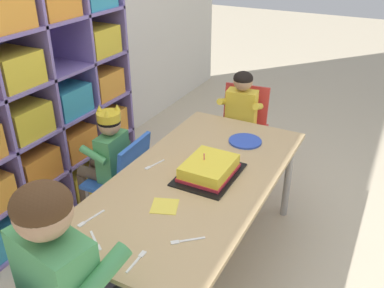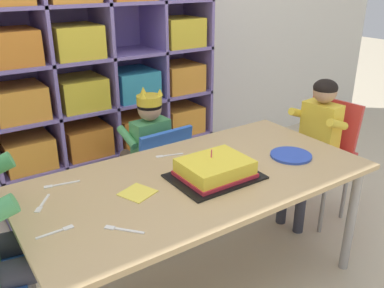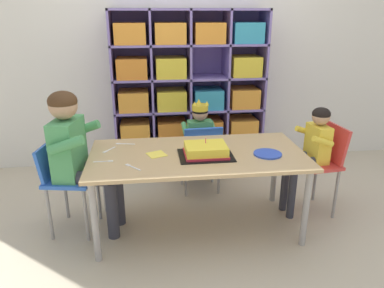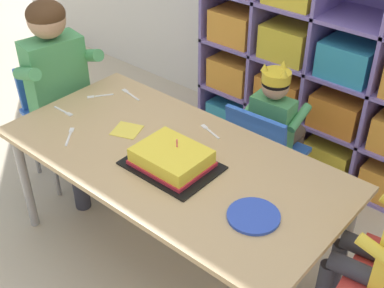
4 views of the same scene
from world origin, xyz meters
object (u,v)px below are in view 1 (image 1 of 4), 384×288
object	(u,v)px
birthday_cake_on_tray	(209,169)
fork_near_cake_tray	(186,241)
fork_at_table_front_edge	(96,242)
classroom_chair_blue	(123,176)
adult_helper_seated	(72,271)
guest_at_table_side	(239,116)
child_with_crown	(106,153)
fork_near_child_seat	(90,219)
fork_scattered_mid_table	(154,165)
fork_beside_plate_stack	(137,260)
paper_plate_stack	(245,141)
classroom_chair_guest_side	(242,124)
activity_table	(196,186)

from	to	relation	value
birthday_cake_on_tray	fork_near_cake_tray	world-z (taller)	birthday_cake_on_tray
fork_at_table_front_edge	classroom_chair_blue	bearing A→B (deg)	-25.05
classroom_chair_blue	adult_helper_seated	xyz separation A→B (m)	(-0.94, -0.48, 0.27)
guest_at_table_side	classroom_chair_blue	bearing A→B (deg)	-125.33
child_with_crown	adult_helper_seated	bearing A→B (deg)	29.39
adult_helper_seated	fork_near_child_seat	bearing A→B (deg)	-48.65
birthday_cake_on_tray	fork_near_child_seat	world-z (taller)	birthday_cake_on_tray
birthday_cake_on_tray	fork_scattered_mid_table	xyz separation A→B (m)	(-0.05, 0.31, -0.03)
child_with_crown	fork_beside_plate_stack	xyz separation A→B (m)	(-0.74, -0.73, 0.08)
paper_plate_stack	fork_near_child_seat	bearing A→B (deg)	161.33
guest_at_table_side	fork_near_child_seat	bearing A→B (deg)	-101.80
fork_scattered_mid_table	fork_near_child_seat	distance (m)	0.52
classroom_chair_guest_side	fork_scattered_mid_table	world-z (taller)	classroom_chair_guest_side
fork_near_child_seat	paper_plate_stack	bearing A→B (deg)	-7.89
classroom_chair_guest_side	fork_scattered_mid_table	distance (m)	1.02
child_with_crown	fork_at_table_front_edge	distance (m)	0.91
fork_near_cake_tray	classroom_chair_blue	bearing A→B (deg)	102.34
classroom_chair_guest_side	fork_scattered_mid_table	xyz separation A→B (m)	(-1.00, 0.13, 0.15)
child_with_crown	birthday_cake_on_tray	bearing A→B (deg)	82.78
child_with_crown	fork_near_child_seat	xyz separation A→B (m)	(-0.63, -0.41, 0.08)
fork_at_table_front_edge	child_with_crown	bearing A→B (deg)	-18.95
adult_helper_seated	fork_scattered_mid_table	xyz separation A→B (m)	(0.83, 0.18, -0.05)
birthday_cake_on_tray	fork_at_table_front_edge	world-z (taller)	birthday_cake_on_tray
guest_at_table_side	fork_scattered_mid_table	distance (m)	0.91
adult_helper_seated	paper_plate_stack	world-z (taller)	adult_helper_seated
guest_at_table_side	fork_near_cake_tray	distance (m)	1.38
fork_near_cake_tray	fork_near_child_seat	size ratio (longest dim) A/B	0.82
classroom_chair_blue	guest_at_table_side	xyz separation A→B (m)	(0.79, -0.44, 0.18)
fork_beside_plate_stack	fork_scattered_mid_table	bearing A→B (deg)	-154.04
paper_plate_stack	fork_at_table_front_edge	distance (m)	1.13
activity_table	child_with_crown	world-z (taller)	child_with_crown
classroom_chair_guest_side	fork_near_cake_tray	world-z (taller)	classroom_chair_guest_side
guest_at_table_side	fork_near_child_seat	xyz separation A→B (m)	(-1.42, 0.14, 0.04)
classroom_chair_guest_side	birthday_cake_on_tray	world-z (taller)	classroom_chair_guest_side
child_with_crown	paper_plate_stack	xyz separation A→B (m)	(0.38, -0.75, 0.09)
fork_at_table_front_edge	fork_near_cake_tray	bearing A→B (deg)	-115.68
adult_helper_seated	fork_near_child_seat	world-z (taller)	adult_helper_seated
fork_near_cake_tray	fork_scattered_mid_table	bearing A→B (deg)	93.74
child_with_crown	adult_helper_seated	world-z (taller)	adult_helper_seated
adult_helper_seated	fork_near_cake_tray	world-z (taller)	adult_helper_seated
fork_near_cake_tray	fork_near_child_seat	distance (m)	0.45
classroom_chair_blue	fork_near_child_seat	size ratio (longest dim) A/B	4.36
activity_table	classroom_chair_guest_side	bearing A→B (deg)	7.33
guest_at_table_side	birthday_cake_on_tray	size ratio (longest dim) A/B	2.32
guest_at_table_side	fork_near_cake_tray	xyz separation A→B (m)	(-1.35, -0.30, 0.04)
child_with_crown	guest_at_table_side	distance (m)	0.96
child_with_crown	paper_plate_stack	distance (m)	0.84
classroom_chair_blue	fork_at_table_front_edge	size ratio (longest dim) A/B	5.45
classroom_chair_guest_side	fork_near_cake_tray	xyz separation A→B (m)	(-1.45, -0.31, 0.15)
child_with_crown	fork_at_table_front_edge	size ratio (longest dim) A/B	7.11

